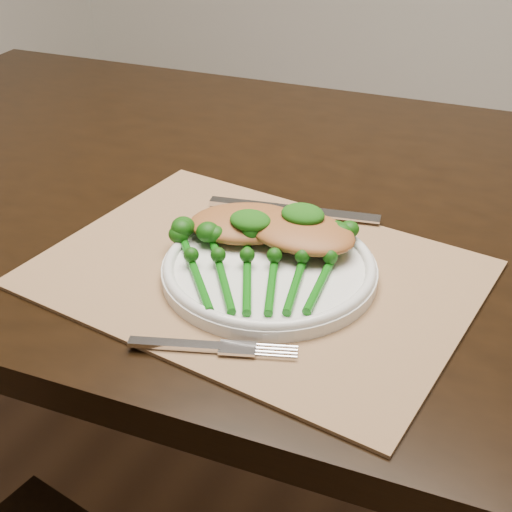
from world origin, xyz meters
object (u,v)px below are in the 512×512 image
at_px(chicken_fillet_left, 246,223).
at_px(broccolini_bundle, 260,273).
at_px(placemat, 256,273).
at_px(dining_table, 274,389).
at_px(dinner_plate, 269,268).

relative_size(chicken_fillet_left, broccolini_bundle, 0.58).
xyz_separation_m(placemat, broccolini_bundle, (0.02, -0.03, 0.02)).
xyz_separation_m(dining_table, placemat, (0.07, -0.21, 0.38)).
bearing_deg(chicken_fillet_left, broccolini_bundle, -80.58).
distance_m(dinner_plate, broccolini_bundle, 0.03).
xyz_separation_m(placemat, chicken_fillet_left, (-0.04, 0.05, 0.03)).
relative_size(dining_table, placemat, 3.48).
bearing_deg(chicken_fillet_left, dining_table, 73.93).
distance_m(placemat, dinner_plate, 0.02).
bearing_deg(dinner_plate, placemat, 177.33).
bearing_deg(placemat, dining_table, 113.67).
height_order(dining_table, dinner_plate, dinner_plate).
distance_m(placemat, broccolini_bundle, 0.04).
height_order(dinner_plate, chicken_fillet_left, chicken_fillet_left).
xyz_separation_m(dining_table, chicken_fillet_left, (0.03, -0.15, 0.41)).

